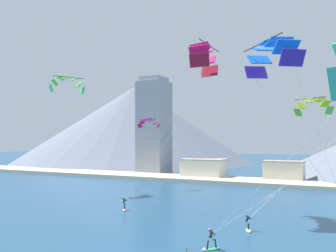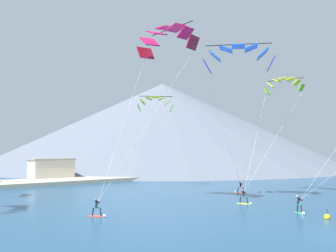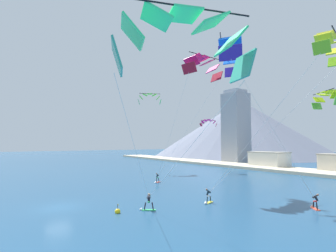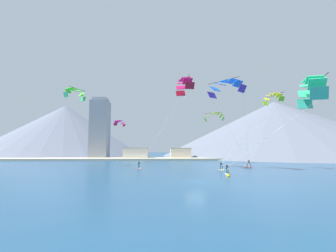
% 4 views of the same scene
% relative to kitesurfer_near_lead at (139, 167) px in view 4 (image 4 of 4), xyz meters
% --- Properties ---
extents(ground_plane, '(400.00, 400.00, 0.00)m').
position_rel_kitesurfer_near_lead_xyz_m(ground_plane, '(8.98, -18.03, -0.48)').
color(ground_plane, navy).
extents(kitesurfer_near_lead, '(1.21, 1.71, 1.70)m').
position_rel_kitesurfer_near_lead_xyz_m(kitesurfer_near_lead, '(0.00, 0.00, 0.00)').
color(kitesurfer_near_lead, '#E54C33').
rests_on(kitesurfer_near_lead, ground).
extents(kitesurfer_near_trail, '(1.28, 1.68, 1.78)m').
position_rel_kitesurfer_near_lead_xyz_m(kitesurfer_near_trail, '(15.36, -10.78, 0.06)').
color(kitesurfer_near_trail, '#33B266').
rests_on(kitesurfer_near_trail, ground).
extents(kitesurfer_mid_center, '(1.58, 1.44, 1.68)m').
position_rel_kitesurfer_near_lead_xyz_m(kitesurfer_mid_center, '(24.87, 4.28, 0.00)').
color(kitesurfer_mid_center, '#E54C33').
rests_on(kitesurfer_mid_center, ground).
extents(kitesurfer_far_left, '(0.96, 1.77, 1.69)m').
position_rel_kitesurfer_near_lead_xyz_m(kitesurfer_far_left, '(16.58, -3.38, 0.00)').
color(kitesurfer_far_left, yellow).
rests_on(kitesurfer_far_left, ground).
extents(parafoil_kite_near_lead, '(11.68, 7.93, 18.90)m').
position_rel_kitesurfer_near_lead_xyz_m(parafoil_kite_near_lead, '(9.75, 2.14, 18.37)').
color(parafoil_kite_near_lead, maroon).
extents(parafoil_kite_near_trail, '(14.23, 8.83, 13.42)m').
position_rel_kitesurfer_near_lead_xyz_m(parafoil_kite_near_trail, '(27.36, -15.21, 12.84)').
color(parafoil_kite_near_trail, teal).
extents(parafoil_kite_mid_center, '(10.01, 9.19, 17.53)m').
position_rel_kitesurfer_near_lead_xyz_m(parafoil_kite_mid_center, '(18.51, -1.09, 17.13)').
color(parafoil_kite_mid_center, '#341E94').
extents(parafoil_kite_far_left, '(13.65, 5.73, 14.92)m').
position_rel_kitesurfer_near_lead_xyz_m(parafoil_kite_far_left, '(28.95, -0.57, 14.81)').
color(parafoil_kite_far_left, '#7FBF21').
extents(parafoil_kite_distant_high_outer, '(3.12, 4.19, 1.81)m').
position_rel_kitesurfer_near_lead_xyz_m(parafoil_kite_distant_high_outer, '(-7.93, 19.86, 11.55)').
color(parafoil_kite_distant_high_outer, red).
extents(parafoil_kite_distant_low_drift, '(5.81, 4.43, 2.49)m').
position_rel_kitesurfer_near_lead_xyz_m(parafoil_kite_distant_low_drift, '(20.45, 17.88, 13.45)').
color(parafoil_kite_distant_low_drift, '#5CBC3D').
extents(parafoil_kite_distant_mid_solo, '(4.04, 5.82, 2.72)m').
position_rel_kitesurfer_near_lead_xyz_m(parafoil_kite_distant_mid_solo, '(-17.13, 8.46, 17.85)').
color(parafoil_kite_distant_mid_solo, '#37BD6F').
extents(race_marker_buoy, '(0.56, 0.56, 1.02)m').
position_rel_kitesurfer_near_lead_xyz_m(race_marker_buoy, '(14.67, -13.75, -0.33)').
color(race_marker_buoy, yellow).
rests_on(race_marker_buoy, ground).
extents(shoreline_strip, '(180.00, 10.00, 0.70)m').
position_rel_kitesurfer_near_lead_xyz_m(shoreline_strip, '(8.98, 35.74, -0.13)').
color(shoreline_strip, beige).
rests_on(shoreline_strip, ground).
extents(shore_building_harbour_front, '(8.17, 4.46, 4.42)m').
position_rel_kitesurfer_near_lead_xyz_m(shore_building_harbour_front, '(12.44, 40.47, 1.74)').
color(shore_building_harbour_front, beige).
rests_on(shore_building_harbour_front, ground).
extents(shore_building_promenade_mid, '(8.95, 6.18, 4.62)m').
position_rel_kitesurfer_near_lead_xyz_m(shore_building_promenade_mid, '(46.20, 37.34, 1.84)').
color(shore_building_promenade_mid, beige).
rests_on(shore_building_promenade_mid, ground).
extents(shore_building_quay_east, '(9.59, 6.76, 4.47)m').
position_rel_kitesurfer_near_lead_xyz_m(shore_building_quay_east, '(-4.84, 39.52, 1.76)').
color(shore_building_quay_east, silver).
rests_on(shore_building_quay_east, ground).
extents(highrise_tower, '(7.00, 7.00, 24.66)m').
position_rel_kitesurfer_near_lead_xyz_m(highrise_tower, '(-20.05, 43.65, 11.64)').
color(highrise_tower, gray).
rests_on(highrise_tower, ground).
extents(mountain_peak_west_ridge, '(126.68, 126.68, 30.62)m').
position_rel_kitesurfer_near_lead_xyz_m(mountain_peak_west_ridge, '(69.16, 75.78, 14.83)').
color(mountain_peak_west_ridge, slate).
rests_on(mountain_peak_west_ridge, ground).
extents(mountain_peak_central_summit, '(89.05, 89.05, 28.72)m').
position_rel_kitesurfer_near_lead_xyz_m(mountain_peak_central_summit, '(-50.53, 82.40, 13.88)').
color(mountain_peak_central_summit, slate).
rests_on(mountain_peak_central_summit, ground).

